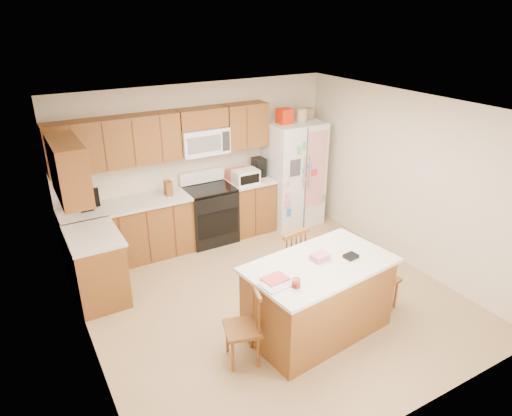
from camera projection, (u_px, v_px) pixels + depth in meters
ground at (272, 298)px, 6.05m from camera, size 4.50×4.50×0.00m
room_shell at (273, 198)px, 5.47m from camera, size 4.60×4.60×2.52m
cabinetry at (151, 203)px, 6.65m from camera, size 3.36×1.56×2.15m
stove at (210, 213)px, 7.39m from camera, size 0.76×0.65×1.13m
refrigerator at (293, 172)px, 7.88m from camera, size 0.90×0.79×2.04m
island at (318, 297)px, 5.27m from camera, size 1.77×1.16×1.01m
windsor_chair_left at (244, 328)px, 4.84m from camera, size 0.45×0.47×0.89m
windsor_chair_back at (287, 264)px, 5.91m from camera, size 0.48×0.47×1.01m
windsor_chair_right at (380, 279)px, 5.70m from camera, size 0.43×0.44×0.90m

